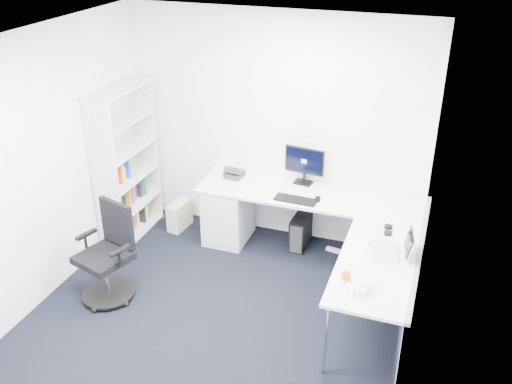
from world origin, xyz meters
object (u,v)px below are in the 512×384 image
(l_desk, at_px, (301,238))
(bookshelf, at_px, (126,164))
(task_chair, at_px, (103,255))
(monitor, at_px, (304,166))
(laptop, at_px, (385,241))

(l_desk, xyz_separation_m, bookshelf, (-2.17, 0.05, 0.55))
(bookshelf, distance_m, task_chair, 1.38)
(l_desk, relative_size, task_chair, 2.53)
(bookshelf, distance_m, monitor, 2.10)
(laptop, bearing_deg, monitor, 123.80)
(l_desk, xyz_separation_m, task_chair, (-1.74, -1.19, 0.13))
(l_desk, xyz_separation_m, laptop, (0.96, -0.59, 0.51))
(bookshelf, height_order, task_chair, bookshelf)
(l_desk, height_order, laptop, laptop)
(l_desk, relative_size, monitor, 5.48)
(l_desk, bearing_deg, monitor, 103.70)
(bookshelf, bearing_deg, laptop, -11.51)
(l_desk, distance_m, bookshelf, 2.24)
(l_desk, bearing_deg, laptop, -31.58)
(task_chair, distance_m, laptop, 2.79)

